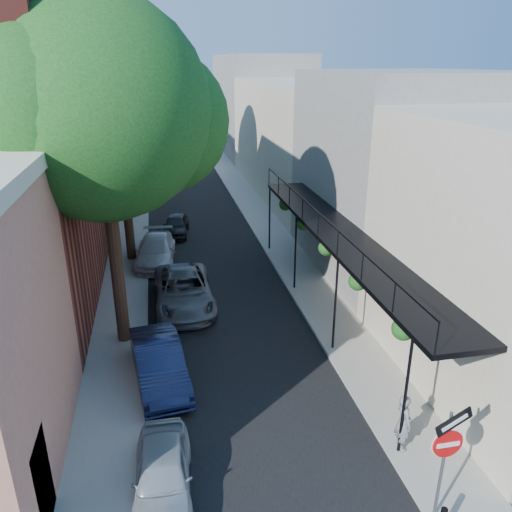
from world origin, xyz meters
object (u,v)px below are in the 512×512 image
parked_car_a (163,474)px  parked_car_c (184,290)px  parked_car_d (156,251)px  pedestrian (403,422)px  sign_post (447,448)px  parked_car_b (159,363)px  oak_near (115,113)px  oak_mid (127,115)px  parked_car_e (176,225)px  oak_far (132,80)px

parked_car_a → parked_car_c: (1.08, 9.50, 0.12)m
parked_car_d → pedestrian: 15.51m
sign_post → parked_car_b: size_ratio=0.73×
oak_near → parked_car_b: bearing=-75.3°
sign_post → parked_car_d: 17.46m
oak_mid → pedestrian: size_ratio=6.53×
parked_car_e → pedestrian: size_ratio=2.15×
sign_post → oak_far: size_ratio=0.25×
parked_car_b → parked_car_d: parked_car_b is taller
oak_mid → parked_car_d: (0.83, -0.83, -6.41)m
parked_car_b → pedestrian: size_ratio=2.60×
oak_mid → parked_car_c: size_ratio=2.06×
oak_mid → parked_car_e: bearing=59.2°
oak_far → parked_car_c: oak_far is taller
oak_near → parked_car_c: size_ratio=2.31×
parked_car_d → parked_car_e: 4.37m
parked_car_b → parked_car_e: size_ratio=1.21×
sign_post → parked_car_d: size_ratio=0.67×
parked_car_d → parked_car_e: parked_car_d is taller
sign_post → parked_car_d: sign_post is taller
sign_post → pedestrian: (0.24, 2.13, -1.13)m
sign_post → oak_far: oak_far is taller
oak_near → parked_car_e: (1.97, 11.35, -7.31)m
parked_car_d → parked_car_a: bearing=-85.3°
parked_car_d → oak_mid: bearing=139.9°
parked_car_a → parked_car_b: (0.00, 4.43, 0.11)m
oak_far → parked_car_b: bearing=-87.8°
oak_far → parked_car_c: bearing=-82.9°
parked_car_e → parked_car_b: bearing=-87.6°
parked_car_e → oak_mid: bearing=-113.6°
oak_far → parked_car_c: (1.84, -14.85, -7.57)m
oak_far → parked_car_b: 21.33m
parked_car_a → parked_car_d: (0.01, 14.49, 0.08)m
parked_car_a → parked_car_b: size_ratio=0.82×
parked_car_b → parked_car_e: 14.31m
oak_near → pedestrian: size_ratio=7.31×
oak_mid → parked_car_a: bearing=-86.9°
sign_post → oak_mid: (-6.58, 17.26, 5.02)m
parked_car_d → parked_car_c: bearing=-73.2°
parked_car_b → pedestrian: pedestrian is taller
oak_far → pedestrian: size_ratio=7.62×
parked_car_d → parked_car_b: bearing=-85.4°
parked_car_b → pedestrian: bearing=-42.7°
oak_mid → oak_far: 9.12m
oak_far → parked_car_d: oak_far is taller
oak_mid → parked_car_a: 16.65m
oak_mid → parked_car_d: bearing=-44.8°
oak_far → oak_mid: bearing=-90.4°
sign_post → parked_car_a: bearing=161.4°
parked_car_b → parked_car_c: bearing=70.5°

